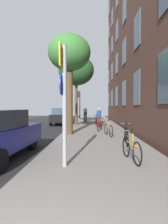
% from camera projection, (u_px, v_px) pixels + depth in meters
% --- Properties ---
extents(ground_plane, '(41.80, 41.80, 0.00)m').
position_uv_depth(ground_plane, '(53.00, 127.00, 15.73)').
color(ground_plane, '#332D28').
extents(road_asphalt, '(7.00, 38.00, 0.01)m').
position_uv_depth(road_asphalt, '(28.00, 127.00, 15.81)').
color(road_asphalt, '#232326').
rests_on(road_asphalt, ground).
extents(sidewalk, '(4.20, 38.00, 0.12)m').
position_uv_depth(sidewalk, '(95.00, 127.00, 15.61)').
color(sidewalk, gray).
rests_on(sidewalk, ground).
extents(sign_post, '(0.16, 0.60, 3.25)m').
position_uv_depth(sign_post, '(64.00, 95.00, 5.00)').
color(sign_post, gray).
rests_on(sign_post, sidewalk).
extents(traffic_light, '(0.43, 0.24, 3.70)m').
position_uv_depth(traffic_light, '(79.00, 100.00, 24.52)').
color(traffic_light, black).
rests_on(traffic_light, sidewalk).
extents(tree_near, '(2.48, 2.48, 5.83)m').
position_uv_depth(tree_near, '(69.00, 55.00, 10.93)').
color(tree_near, '#4C3823').
rests_on(tree_near, sidewalk).
extents(tree_far, '(3.24, 3.24, 6.33)m').
position_uv_depth(tree_far, '(76.00, 71.00, 17.13)').
color(tree_far, '#4C3823').
rests_on(tree_far, sidewalk).
extents(bicycle_0, '(0.42, 1.61, 0.95)m').
position_uv_depth(bicycle_0, '(131.00, 148.00, 5.57)').
color(bicycle_0, black).
rests_on(bicycle_0, sidewalk).
extents(bicycle_1, '(0.42, 1.67, 0.97)m').
position_uv_depth(bicycle_1, '(126.00, 136.00, 7.96)').
color(bicycle_1, black).
rests_on(bicycle_1, sidewalk).
extents(bicycle_2, '(0.48, 1.63, 0.93)m').
position_uv_depth(bicycle_2, '(108.00, 129.00, 10.37)').
color(bicycle_2, black).
rests_on(bicycle_2, sidewalk).
extents(bicycle_3, '(0.54, 1.55, 0.92)m').
position_uv_depth(bicycle_3, '(100.00, 125.00, 12.78)').
color(bicycle_3, black).
rests_on(bicycle_3, sidewalk).
extents(bicycle_4, '(0.42, 1.68, 0.98)m').
position_uv_depth(bicycle_4, '(97.00, 122.00, 15.18)').
color(bicycle_4, black).
rests_on(bicycle_4, sidewalk).
extents(bicycle_5, '(0.42, 1.59, 0.92)m').
position_uv_depth(bicycle_5, '(96.00, 120.00, 17.58)').
color(bicycle_5, black).
rests_on(bicycle_5, sidewalk).
extents(pedestrian_0, '(0.41, 0.41, 1.54)m').
position_uv_depth(pedestrian_0, '(99.00, 116.00, 14.82)').
color(pedestrian_0, maroon).
rests_on(pedestrian_0, sidewalk).
extents(pedestrian_1, '(0.51, 0.51, 1.64)m').
position_uv_depth(pedestrian_1, '(85.00, 113.00, 19.50)').
color(pedestrian_1, '#33594C').
rests_on(pedestrian_1, sidewalk).
extents(car_1, '(1.94, 4.20, 1.62)m').
position_uv_depth(car_1, '(61.00, 116.00, 18.21)').
color(car_1, black).
rests_on(car_1, road_asphalt).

